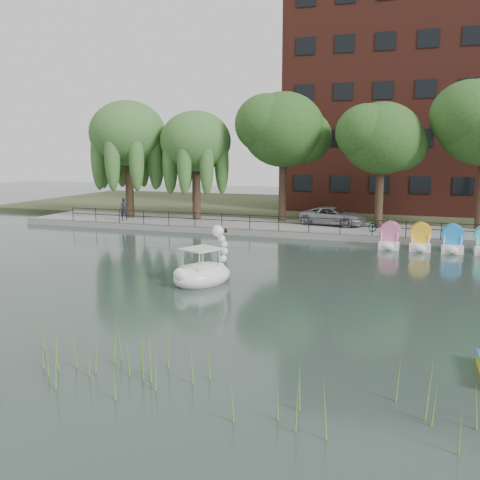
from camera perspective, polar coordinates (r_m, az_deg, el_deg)
The scene contains 16 objects.
ground_plane at distance 22.98m, azimuth -4.45°, elevation -4.71°, with size 120.00×120.00×0.00m, color #3A4E48.
promenade at distance 37.88m, azimuth 5.21°, elevation 1.27°, with size 40.00×6.00×0.40m, color gray.
kerb at distance 35.05m, azimuth 4.05°, elevation 0.61°, with size 40.00×0.25×0.40m, color gray.
land_strip at distance 51.48m, azimuth 8.96°, elevation 3.39°, with size 60.00×22.00×0.36m, color #47512D.
railing at distance 35.11m, azimuth 4.16°, elevation 2.19°, with size 32.00×0.05×1.00m.
apartment_building at distance 50.54m, azimuth 17.29°, elevation 13.39°, with size 20.00×10.07×18.00m.
willow_left at distance 42.93m, azimuth -11.90°, elevation 11.02°, with size 5.88×5.88×9.01m.
willow_mid at distance 40.85m, azimuth -4.75°, elevation 10.40°, with size 5.32×5.32×8.15m.
broadleaf_center at distance 39.69m, azimuth 4.64°, elevation 11.60°, with size 6.00×6.00×9.25m.
broadleaf_right at distance 38.02m, azimuth 14.87°, elevation 10.38°, with size 5.40×5.40×8.32m.
minivan at distance 38.25m, azimuth 9.89°, elevation 2.67°, with size 5.30×2.44×1.48m, color gray.
bicycle at distance 35.42m, azimuth 14.77°, elevation 1.56°, with size 1.72×0.60×1.00m, color gray.
pedestrian at distance 41.08m, azimuth -12.24°, elevation 3.42°, with size 0.71×0.48×1.98m, color black.
swan_boat at distance 23.02m, azimuth -3.94°, elevation -3.32°, with size 2.82×3.35×2.42m.
pedal_boat_row at distance 32.35m, azimuth 21.70°, elevation -0.08°, with size 7.95×1.70×1.40m.
reed_bank at distance 13.87m, azimuth -12.70°, elevation -12.10°, with size 24.00×2.40×1.20m.
Camera 1 is at (8.91, -20.40, 5.68)m, focal length 40.00 mm.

